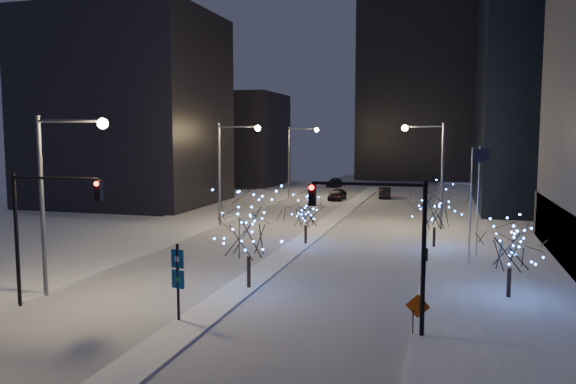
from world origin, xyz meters
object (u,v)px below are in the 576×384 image
(holiday_tree_median_near, at_px, (248,226))
(street_lamp_w_near, at_px, (57,180))
(car_mid, at_px, (385,192))
(holiday_tree_plaza_far, at_px, (435,207))
(street_lamp_w_mid, at_px, (229,160))
(street_lamp_w_far, at_px, (296,152))
(car_near, at_px, (337,194))
(holiday_tree_plaza_near, at_px, (510,246))
(holiday_tree_median_far, at_px, (306,212))
(traffic_signal_east, at_px, (388,231))
(car_far, at_px, (335,183))
(street_lamp_east, at_px, (432,162))
(construction_sign, at_px, (418,310))
(wayfinding_sign, at_px, (178,275))
(traffic_signal_west, at_px, (41,218))

(holiday_tree_median_near, bearing_deg, street_lamp_w_near, -155.82)
(car_mid, distance_m, holiday_tree_plaza_far, 35.21)
(street_lamp_w_mid, xyz_separation_m, street_lamp_w_far, (0.00, 25.00, 0.00))
(car_near, distance_m, holiday_tree_plaza_near, 46.57)
(car_mid, height_order, holiday_tree_median_far, holiday_tree_median_far)
(street_lamp_w_near, bearing_deg, car_near, 83.02)
(street_lamp_w_near, height_order, car_near, street_lamp_w_near)
(traffic_signal_east, xyz_separation_m, holiday_tree_plaza_near, (5.86, 7.30, -1.78))
(holiday_tree_median_far, bearing_deg, car_far, 98.45)
(street_lamp_w_mid, distance_m, car_near, 25.69)
(street_lamp_w_near, bearing_deg, holiday_tree_plaza_far, 44.61)
(street_lamp_w_near, relative_size, holiday_tree_plaza_far, 1.93)
(car_mid, relative_size, car_far, 0.97)
(street_lamp_east, relative_size, holiday_tree_median_near, 1.67)
(holiday_tree_median_near, bearing_deg, traffic_signal_east, -31.84)
(traffic_signal_east, xyz_separation_m, car_near, (-11.84, 50.32, -3.97))
(street_lamp_w_near, distance_m, car_near, 50.01)
(holiday_tree_plaza_near, distance_m, construction_sign, 8.65)
(street_lamp_w_far, distance_m, car_mid, 13.74)
(car_near, xyz_separation_m, holiday_tree_median_near, (3.40, -45.08, 2.93))
(street_lamp_w_mid, height_order, holiday_tree_plaza_near, street_lamp_w_mid)
(car_mid, relative_size, wayfinding_sign, 1.23)
(street_lamp_east, bearing_deg, holiday_tree_median_far, -133.35)
(holiday_tree_median_far, bearing_deg, street_lamp_w_far, 106.36)
(street_lamp_w_mid, xyz_separation_m, car_mid, (11.98, 28.54, -5.72))
(holiday_tree_plaza_far, distance_m, construction_sign, 20.24)
(traffic_signal_west, bearing_deg, holiday_tree_plaza_far, 48.19)
(street_lamp_w_mid, bearing_deg, holiday_tree_median_far, -37.15)
(holiday_tree_plaza_far, bearing_deg, street_lamp_w_far, 122.38)
(street_lamp_east, relative_size, car_mid, 2.13)
(car_mid, height_order, car_far, car_mid)
(car_far, bearing_deg, holiday_tree_plaza_far, -67.63)
(traffic_signal_west, relative_size, car_mid, 1.49)
(street_lamp_w_mid, height_order, construction_sign, street_lamp_w_mid)
(street_lamp_w_near, relative_size, traffic_signal_west, 1.43)
(car_mid, distance_m, construction_sign, 54.91)
(traffic_signal_east, distance_m, holiday_tree_median_far, 20.75)
(car_mid, distance_m, holiday_tree_median_far, 35.84)
(car_near, relative_size, construction_sign, 2.56)
(street_lamp_east, relative_size, holiday_tree_plaza_near, 2.32)
(car_far, distance_m, construction_sign, 71.17)
(street_lamp_east, bearing_deg, car_far, 113.01)
(traffic_signal_east, height_order, wayfinding_sign, traffic_signal_east)
(street_lamp_east, distance_m, holiday_tree_plaza_near, 22.48)
(traffic_signal_east, relative_size, wayfinding_sign, 1.82)
(construction_sign, bearing_deg, traffic_signal_west, -170.09)
(street_lamp_east, relative_size, traffic_signal_east, 1.43)
(street_lamp_w_far, relative_size, traffic_signal_east, 1.43)
(traffic_signal_west, xyz_separation_m, construction_sign, (18.74, 1.12, -3.52))
(holiday_tree_median_near, xyz_separation_m, holiday_tree_median_far, (0.00, 13.61, -0.96))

